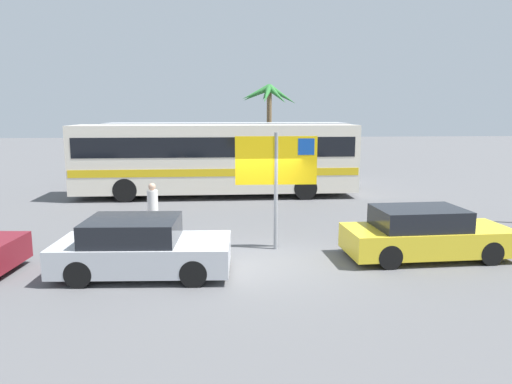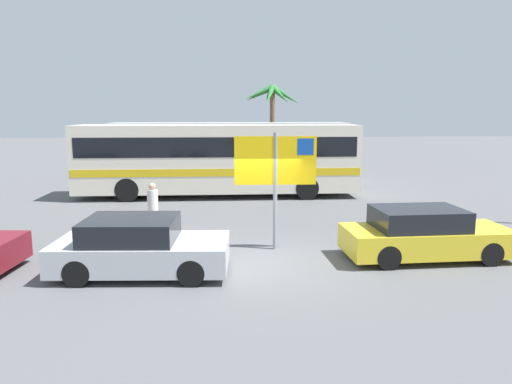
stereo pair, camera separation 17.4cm
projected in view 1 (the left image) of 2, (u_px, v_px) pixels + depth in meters
ground at (258, 261)px, 12.07m from camera, size 120.00×120.00×0.00m
bus_front_coach at (216, 156)px, 21.08m from camera, size 12.29×2.55×3.17m
bus_rear_coach at (227, 150)px, 24.90m from camera, size 12.29×2.55×3.17m
ferry_sign at (278, 165)px, 12.75m from camera, size 2.20×0.12×3.20m
car_yellow at (425, 234)px, 12.23m from camera, size 4.26×1.84×1.32m
car_silver at (141, 248)px, 11.00m from camera, size 4.06×2.05×1.32m
pedestrian_crossing_lot at (153, 205)px, 14.29m from camera, size 0.32×0.32×1.64m
palm_tree_seaside at (269, 100)px, 30.31m from camera, size 3.69×3.70×5.48m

